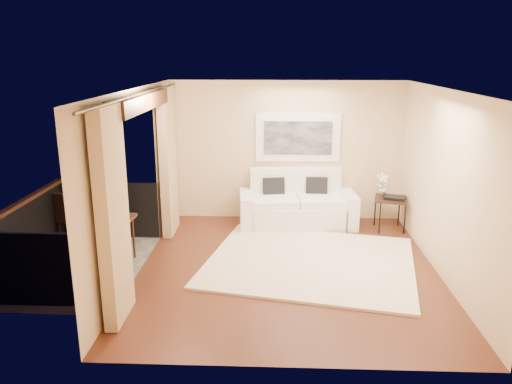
# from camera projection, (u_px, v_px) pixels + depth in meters

# --- Properties ---
(floor) EXTENTS (5.00, 5.00, 0.00)m
(floor) POSITION_uv_depth(u_px,v_px,m) (287.00, 269.00, 7.64)
(floor) COLOR #5A2B1A
(floor) RESTS_ON ground
(room_shell) EXTENTS (5.00, 6.40, 5.00)m
(room_shell) POSITION_uv_depth(u_px,v_px,m) (140.00, 102.00, 7.05)
(room_shell) COLOR white
(room_shell) RESTS_ON ground
(balcony) EXTENTS (1.81, 2.60, 1.17)m
(balcony) POSITION_uv_depth(u_px,v_px,m) (74.00, 254.00, 7.72)
(balcony) COLOR #605B56
(balcony) RESTS_ON ground
(curtains) EXTENTS (0.16, 4.80, 2.64)m
(curtains) POSITION_uv_depth(u_px,v_px,m) (146.00, 183.00, 7.36)
(curtains) COLOR tan
(curtains) RESTS_ON ground
(artwork) EXTENTS (1.62, 0.07, 0.92)m
(artwork) POSITION_uv_depth(u_px,v_px,m) (298.00, 138.00, 9.57)
(artwork) COLOR white
(artwork) RESTS_ON room_shell
(rug) EXTENTS (3.64, 3.32, 0.04)m
(rug) POSITION_uv_depth(u_px,v_px,m) (310.00, 261.00, 7.85)
(rug) COLOR #FFE9CD
(rug) RESTS_ON floor
(sofa) EXTENTS (2.25, 1.13, 1.05)m
(sofa) POSITION_uv_depth(u_px,v_px,m) (297.00, 206.00, 9.55)
(sofa) COLOR white
(sofa) RESTS_ON floor
(side_table) EXTENTS (0.68, 0.68, 0.61)m
(side_table) POSITION_uv_depth(u_px,v_px,m) (391.00, 201.00, 9.20)
(side_table) COLOR black
(side_table) RESTS_ON floor
(tray) EXTENTS (0.45, 0.39, 0.05)m
(tray) POSITION_uv_depth(u_px,v_px,m) (395.00, 198.00, 9.11)
(tray) COLOR black
(tray) RESTS_ON side_table
(orchid) EXTENTS (0.24, 0.18, 0.44)m
(orchid) POSITION_uv_depth(u_px,v_px,m) (383.00, 184.00, 9.27)
(orchid) COLOR white
(orchid) RESTS_ON side_table
(bistro_table) EXTENTS (0.68, 0.68, 0.75)m
(bistro_table) POSITION_uv_depth(u_px,v_px,m) (111.00, 224.00, 7.64)
(bistro_table) COLOR black
(bistro_table) RESTS_ON balcony
(balcony_chair_far) EXTENTS (0.50, 0.51, 0.92)m
(balcony_chair_far) POSITION_uv_depth(u_px,v_px,m) (68.00, 214.00, 8.52)
(balcony_chair_far) COLOR black
(balcony_chair_far) RESTS_ON balcony
(balcony_chair_near) EXTENTS (0.47, 0.48, 0.96)m
(balcony_chair_near) POSITION_uv_depth(u_px,v_px,m) (81.00, 229.00, 7.70)
(balcony_chair_near) COLOR black
(balcony_chair_near) RESTS_ON balcony
(ice_bucket) EXTENTS (0.18, 0.18, 0.20)m
(ice_bucket) POSITION_uv_depth(u_px,v_px,m) (102.00, 210.00, 7.70)
(ice_bucket) COLOR white
(ice_bucket) RESTS_ON bistro_table
(candle) EXTENTS (0.06, 0.06, 0.07)m
(candle) POSITION_uv_depth(u_px,v_px,m) (118.00, 213.00, 7.78)
(candle) COLOR red
(candle) RESTS_ON bistro_table
(vase) EXTENTS (0.04, 0.04, 0.18)m
(vase) POSITION_uv_depth(u_px,v_px,m) (103.00, 216.00, 7.44)
(vase) COLOR white
(vase) RESTS_ON bistro_table
(glass_a) EXTENTS (0.06, 0.06, 0.12)m
(glass_a) POSITION_uv_depth(u_px,v_px,m) (118.00, 217.00, 7.49)
(glass_a) COLOR silver
(glass_a) RESTS_ON bistro_table
(glass_b) EXTENTS (0.06, 0.06, 0.12)m
(glass_b) POSITION_uv_depth(u_px,v_px,m) (119.00, 215.00, 7.57)
(glass_b) COLOR silver
(glass_b) RESTS_ON bistro_table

